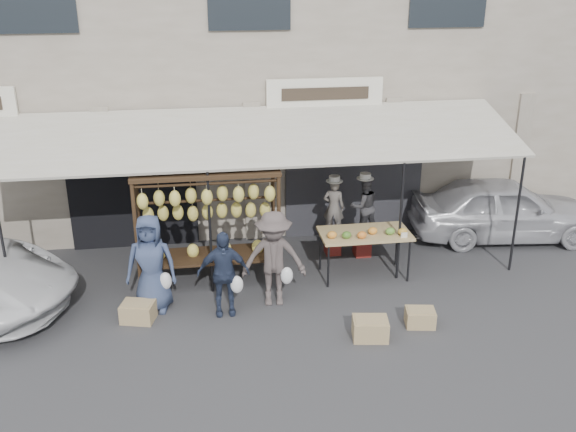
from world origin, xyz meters
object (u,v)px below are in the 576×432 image
object	(u,v)px
vendor_left	(334,207)
customer_left	(151,263)
vendor_right	(364,206)
banana_rack	(207,205)
crate_far	(138,312)
crate_near_a	(370,329)
produce_table	(365,235)
crate_near_b	(420,318)
sedan	(504,209)
customer_right	(274,259)
customer_mid	(223,273)

from	to	relation	value
vendor_left	customer_left	size ratio (longest dim) A/B	0.68
customer_left	vendor_right	bearing A→B (deg)	28.86
banana_rack	crate_far	xyz separation A→B (m)	(-1.26, -1.16, -1.41)
customer_left	crate_near_a	size ratio (longest dim) A/B	3.13
produce_table	customer_left	xyz separation A→B (m)	(-3.92, -0.66, 0.00)
vendor_right	crate_near_a	xyz separation A→B (m)	(-0.68, -3.09, -0.90)
crate_near_b	crate_far	size ratio (longest dim) A/B	0.89
produce_table	vendor_left	size ratio (longest dim) A/B	1.43
produce_table	banana_rack	bearing A→B (deg)	177.24
crate_near_a	produce_table	bearing A→B (deg)	77.75
banana_rack	crate_near_b	xyz separation A→B (m)	(3.38, -2.03, -1.43)
produce_table	crate_near_a	xyz separation A→B (m)	(-0.46, -2.14, -0.70)
crate_near_a	vendor_left	bearing A→B (deg)	88.26
crate_far	crate_near_b	bearing A→B (deg)	-10.63
banana_rack	sedan	world-z (taller)	banana_rack
vendor_left	customer_right	distance (m)	2.40
customer_mid	crate_far	xyz separation A→B (m)	(-1.45, -0.04, -0.59)
vendor_right	vendor_left	bearing A→B (deg)	-24.97
vendor_left	customer_left	world-z (taller)	customer_left
vendor_left	crate_near_b	xyz separation A→B (m)	(0.83, -3.00, -0.88)
produce_table	vendor_right	xyz separation A→B (m)	(0.22, 0.95, 0.20)
banana_rack	crate_far	world-z (taller)	banana_rack
customer_mid	crate_near_a	world-z (taller)	customer_mid
banana_rack	customer_mid	bearing A→B (deg)	-80.25
vendor_left	vendor_right	size ratio (longest dim) A/B	0.96
crate_near_b	sedan	distance (m)	4.47
banana_rack	crate_near_b	world-z (taller)	banana_rack
vendor_right	customer_left	xyz separation A→B (m)	(-4.14, -1.61, -0.20)
vendor_right	customer_mid	distance (m)	3.53
vendor_left	crate_far	bearing A→B (deg)	48.46
crate_far	sedan	bearing A→B (deg)	17.36
sedan	crate_far	bearing A→B (deg)	113.68
customer_left	customer_right	bearing A→B (deg)	4.36
vendor_right	crate_far	world-z (taller)	vendor_right
vendor_left	customer_mid	xyz separation A→B (m)	(-2.36, -2.09, -0.27)
produce_table	customer_right	bearing A→B (deg)	-157.04
vendor_left	customer_left	xyz separation A→B (m)	(-3.56, -1.77, -0.15)
customer_mid	banana_rack	bearing A→B (deg)	100.01
vendor_left	crate_far	xyz separation A→B (m)	(-3.81, -2.13, -0.86)
vendor_left	customer_mid	bearing A→B (deg)	60.81
vendor_right	crate_near_b	world-z (taller)	vendor_right
vendor_right	crate_near_b	bearing A→B (deg)	85.56
crate_near_b	crate_far	world-z (taller)	crate_far
crate_near_a	crate_far	xyz separation A→B (m)	(-3.71, 1.12, -0.01)
produce_table	crate_far	size ratio (longest dim) A/B	3.18
banana_rack	crate_near_a	world-z (taller)	banana_rack
crate_near_a	crate_far	size ratio (longest dim) A/B	1.04
customer_mid	sedan	xyz separation A→B (m)	(6.19, 2.35, -0.08)
customer_left	crate_near_a	distance (m)	3.83
vendor_right	sedan	size ratio (longest dim) A/B	0.31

